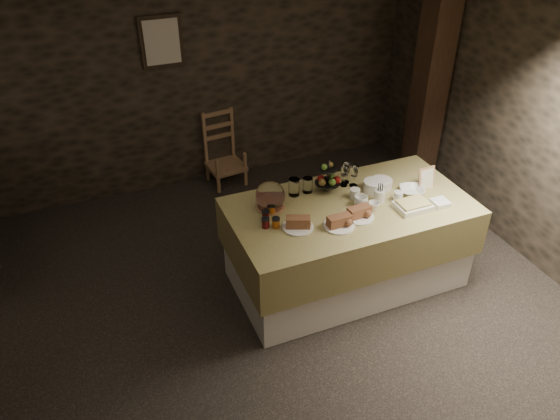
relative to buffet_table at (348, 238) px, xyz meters
name	(u,v)px	position (x,y,z in m)	size (l,w,h in m)	color
ground_plane	(261,312)	(-0.90, -0.12, -0.49)	(5.50, 5.00, 0.01)	black
room_shell	(257,158)	(-0.90, -0.12, 1.08)	(5.52, 5.02, 2.60)	black
buffet_table	(348,238)	(0.00, 0.00, 0.00)	(2.14, 1.13, 0.85)	silver
chair	(224,152)	(-0.49, 2.22, -0.09)	(0.46, 0.44, 0.69)	olive
timber_column	(431,82)	(1.65, 1.26, 0.81)	(0.30, 0.30, 2.60)	black
framed_picture	(162,42)	(-1.05, 2.34, 1.26)	(0.45, 0.04, 0.55)	black
plate_stack_a	(374,186)	(0.31, 0.13, 0.41)	(0.19, 0.19, 0.10)	white
plate_stack_b	(381,184)	(0.40, 0.15, 0.40)	(0.20, 0.20, 0.09)	white
cutlery_holder	(379,196)	(0.26, -0.05, 0.42)	(0.10, 0.10, 0.12)	white
cup_a	(361,201)	(0.07, -0.04, 0.41)	(0.12, 0.12, 0.10)	white
cup_b	(374,207)	(0.13, -0.16, 0.41)	(0.10, 0.10, 0.09)	white
mug_c	(355,194)	(0.08, 0.09, 0.41)	(0.09, 0.09, 0.10)	white
mug_d	(398,196)	(0.42, -0.09, 0.40)	(0.08, 0.08, 0.09)	white
bowl	(412,191)	(0.61, -0.03, 0.39)	(0.22, 0.22, 0.05)	white
cake_dome	(270,197)	(-0.66, 0.23, 0.46)	(0.26, 0.26, 0.26)	olive
fruit_stand	(328,179)	(-0.08, 0.29, 0.49)	(0.23, 0.23, 0.32)	black
bread_platter_left	(298,224)	(-0.57, -0.14, 0.40)	(0.26, 0.26, 0.11)	white
bread_platter_center	(339,223)	(-0.24, -0.25, 0.40)	(0.26, 0.26, 0.11)	white
bread_platter_right	(359,214)	(-0.03, -0.19, 0.40)	(0.26, 0.26, 0.11)	white
jam_jars	(270,218)	(-0.75, 0.04, 0.40)	(0.18, 0.26, 0.07)	#4F0C11
tart_dish	(413,205)	(0.47, -0.25, 0.39)	(0.30, 0.22, 0.07)	white
square_dish	(440,203)	(0.72, -0.30, 0.38)	(0.14, 0.14, 0.04)	white
menu_frame	(427,179)	(0.79, 0.01, 0.45)	(0.17, 0.02, 0.22)	olive
storage_jar_a	(294,187)	(-0.39, 0.35, 0.44)	(0.10, 0.10, 0.16)	white
storage_jar_b	(308,185)	(-0.26, 0.35, 0.43)	(0.09, 0.09, 0.14)	white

